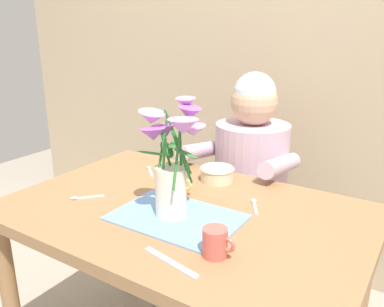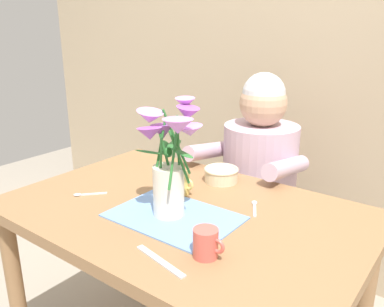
{
  "view_description": "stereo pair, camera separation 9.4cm",
  "coord_description": "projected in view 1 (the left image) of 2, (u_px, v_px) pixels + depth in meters",
  "views": [
    {
      "loc": [
        0.68,
        -1.01,
        1.32
      ],
      "look_at": [
        0.0,
        0.05,
        0.92
      ],
      "focal_mm": 37.2,
      "sensor_mm": 36.0,
      "label": 1
    },
    {
      "loc": [
        0.76,
        -0.95,
        1.32
      ],
      "look_at": [
        0.0,
        0.05,
        0.92
      ],
      "focal_mm": 37.2,
      "sensor_mm": 36.0,
      "label": 2
    }
  ],
  "objects": [
    {
      "name": "seated_person",
      "position": [
        250.0,
        193.0,
        1.9
      ],
      "size": [
        0.45,
        0.47,
        1.14
      ],
      "rotation": [
        0.0,
        0.0,
        0.02
      ],
      "color": "#4C4C56",
      "rests_on": "ground_plane"
    },
    {
      "name": "flower_vase",
      "position": [
        173.0,
        159.0,
        1.21
      ],
      "size": [
        0.25,
        0.25,
        0.37
      ],
      "color": "silver",
      "rests_on": "dining_table"
    },
    {
      "name": "tea_cup",
      "position": [
        179.0,
        183.0,
        1.44
      ],
      "size": [
        0.09,
        0.07,
        0.08
      ],
      "color": "#E5C666",
      "rests_on": "dining_table"
    },
    {
      "name": "spoon_0",
      "position": [
        82.0,
        198.0,
        1.41
      ],
      "size": [
        0.09,
        0.1,
        0.01
      ],
      "color": "silver",
      "rests_on": "dining_table"
    },
    {
      "name": "dining_table",
      "position": [
        184.0,
        234.0,
        1.37
      ],
      "size": [
        1.2,
        0.8,
        0.74
      ],
      "color": "olive",
      "rests_on": "ground_plane"
    },
    {
      "name": "spoon_2",
      "position": [
        254.0,
        204.0,
        1.36
      ],
      "size": [
        0.07,
        0.11,
        0.01
      ],
      "color": "silver",
      "rests_on": "dining_table"
    },
    {
      "name": "ceramic_bowl",
      "position": [
        217.0,
        173.0,
        1.57
      ],
      "size": [
        0.14,
        0.14,
        0.06
      ],
      "color": "beige",
      "rests_on": "dining_table"
    },
    {
      "name": "coffee_cup",
      "position": [
        216.0,
        242.0,
        1.05
      ],
      "size": [
        0.09,
        0.07,
        0.08
      ],
      "color": "#CC564C",
      "rests_on": "dining_table"
    },
    {
      "name": "spoon_1",
      "position": [
        150.0,
        170.0,
        1.69
      ],
      "size": [
        0.1,
        0.09,
        0.01
      ],
      "color": "silver",
      "rests_on": "dining_table"
    },
    {
      "name": "wood_panel_backdrop",
      "position": [
        298.0,
        41.0,
        2.02
      ],
      "size": [
        4.0,
        0.1,
        2.5
      ],
      "primitive_type": "cube",
      "color": "tan",
      "rests_on": "ground_plane"
    },
    {
      "name": "dinner_knife",
      "position": [
        170.0,
        262.0,
        1.03
      ],
      "size": [
        0.19,
        0.06,
        0.0
      ],
      "primitive_type": "cube",
      "rotation": [
        0.0,
        0.0,
        -0.2
      ],
      "color": "silver",
      "rests_on": "dining_table"
    },
    {
      "name": "striped_placemat",
      "position": [
        177.0,
        217.0,
        1.27
      ],
      "size": [
        0.4,
        0.28,
        0.0
      ],
      "primitive_type": "cube",
      "color": "#6B93D1",
      "rests_on": "dining_table"
    }
  ]
}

